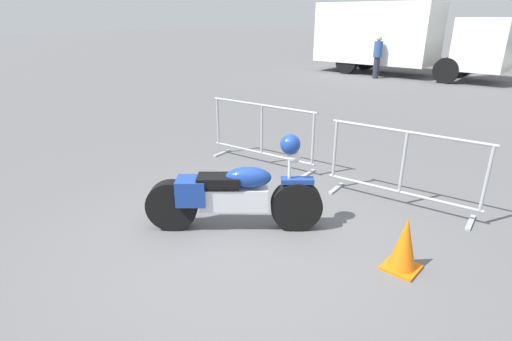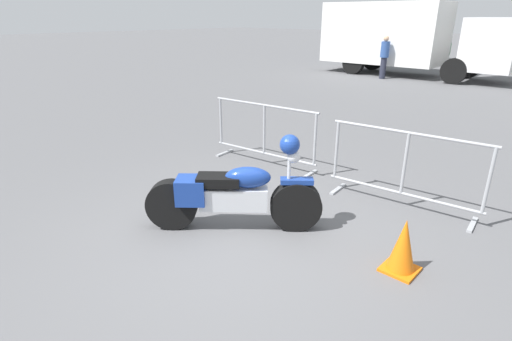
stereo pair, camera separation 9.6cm
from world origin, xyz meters
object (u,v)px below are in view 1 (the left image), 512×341
object	(u,v)px
parked_car_green	(418,48)
pedestrian	(377,55)
motorcycle	(234,194)
crowd_barrier_far	(403,168)
parked_car_blue	(368,44)
traffic_cone	(404,245)
parked_car_black	(479,50)
crowd_barrier_near	(262,134)
box_truck	(397,36)

from	to	relation	value
parked_car_green	pedestrian	bearing A→B (deg)	-175.47
motorcycle	crowd_barrier_far	bearing A→B (deg)	16.41
motorcycle	parked_car_blue	xyz separation A→B (m)	(-8.83, 20.89, 0.31)
traffic_cone	motorcycle	bearing A→B (deg)	-164.10
crowd_barrier_far	traffic_cone	xyz separation A→B (m)	(0.65, -1.42, -0.26)
crowd_barrier_far	traffic_cone	size ratio (longest dim) A/B	3.51
parked_car_blue	parked_car_green	distance (m)	3.17
pedestrian	traffic_cone	bearing A→B (deg)	136.74
motorcycle	traffic_cone	xyz separation A→B (m)	(1.89, 0.54, -0.17)
parked_car_blue	parked_car_black	world-z (taller)	parked_car_black
crowd_barrier_near	pedestrian	size ratio (longest dim) A/B	1.23
crowd_barrier_near	parked_car_blue	world-z (taller)	parked_car_blue
pedestrian	crowd_barrier_far	bearing A→B (deg)	137.06
crowd_barrier_near	pedestrian	world-z (taller)	pedestrian
parked_car_blue	traffic_cone	xyz separation A→B (m)	(10.73, -20.36, -0.48)
parked_car_green	traffic_cone	xyz separation A→B (m)	(7.56, -20.16, -0.42)
pedestrian	crowd_barrier_near	bearing A→B (deg)	125.81
pedestrian	traffic_cone	distance (m)	13.86
motorcycle	crowd_barrier_far	distance (m)	2.33
box_truck	pedestrian	xyz separation A→B (m)	(-0.10, -1.45, -0.72)
parked_car_black	parked_car_green	bearing A→B (deg)	84.29
parked_car_blue	parked_car_black	xyz separation A→B (m)	(6.33, -0.24, 0.00)
motorcycle	crowd_barrier_near	xyz separation A→B (m)	(-1.25, 1.96, 0.09)
box_truck	crowd_barrier_far	bearing A→B (deg)	-67.49
motorcycle	box_truck	distance (m)	15.00
parked_car_blue	parked_car_black	distance (m)	6.33
box_truck	parked_car_green	distance (m)	6.59
crowd_barrier_near	traffic_cone	bearing A→B (deg)	-24.40
crowd_barrier_near	box_truck	xyz separation A→B (m)	(-3.04, 12.36, 1.08)
parked_car_black	motorcycle	bearing A→B (deg)	-177.90
parked_car_black	pedestrian	bearing A→B (deg)	161.61
motorcycle	parked_car_green	bearing A→B (deg)	64.14
parked_car_blue	motorcycle	bearing A→B (deg)	-161.90
motorcycle	parked_car_blue	size ratio (longest dim) A/B	0.37
parked_car_black	crowd_barrier_near	bearing A→B (deg)	179.04
box_truck	traffic_cone	distance (m)	15.17
motorcycle	parked_car_green	xyz separation A→B (m)	(-5.67, 20.70, 0.25)
parked_car_blue	traffic_cone	world-z (taller)	parked_car_blue
crowd_barrier_far	box_truck	bearing A→B (deg)	114.11
parked_car_black	traffic_cone	xyz separation A→B (m)	(4.40, -20.11, -0.49)
crowd_barrier_far	box_truck	xyz separation A→B (m)	(-5.53, 12.36, 1.08)
parked_car_black	pedestrian	distance (m)	8.00
traffic_cone	box_truck	bearing A→B (deg)	114.14
crowd_barrier_near	parked_car_black	size ratio (longest dim) A/B	0.45
crowd_barrier_near	crowd_barrier_far	distance (m)	2.49
crowd_barrier_near	traffic_cone	world-z (taller)	crowd_barrier_near
crowd_barrier_far	pedestrian	world-z (taller)	pedestrian
parked_car_green	parked_car_black	world-z (taller)	parked_car_black
parked_car_green	traffic_cone	world-z (taller)	parked_car_green
parked_car_green	pedestrian	xyz separation A→B (m)	(1.29, -7.82, 0.21)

